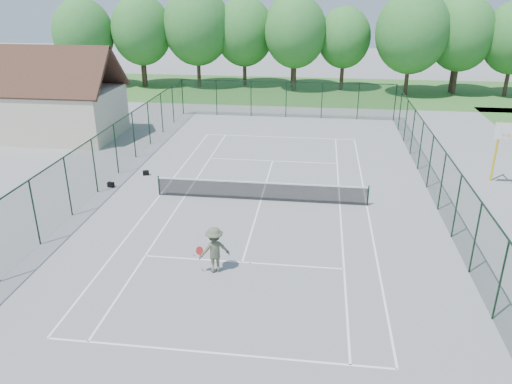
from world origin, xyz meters
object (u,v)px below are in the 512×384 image
tennis_net (261,190)px  basketball_goal (501,140)px  sports_bag_a (111,185)px  tennis_player (214,250)px

tennis_net → basketball_goal: (12.86, 4.05, 1.99)m
tennis_net → sports_bag_a: (-8.56, 0.78, -0.43)m
tennis_net → basketball_goal: bearing=17.5°
basketball_goal → tennis_player: bearing=-140.9°
tennis_net → sports_bag_a: bearing=174.8°
basketball_goal → tennis_player: size_ratio=1.92×
tennis_net → basketball_goal: basketball_goal is taller
tennis_net → tennis_player: size_ratio=5.81×
tennis_player → basketball_goal: bearing=39.1°
sports_bag_a → tennis_player: bearing=-37.3°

